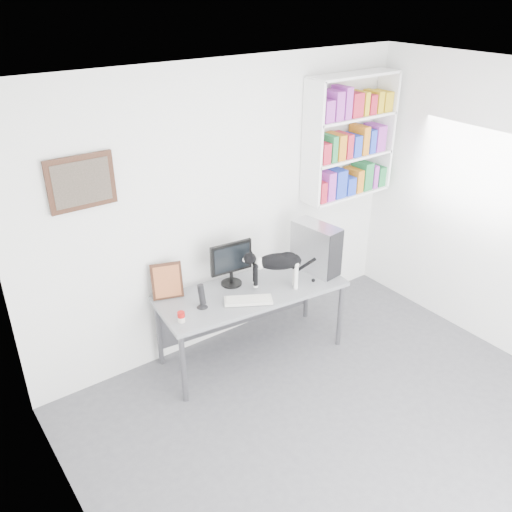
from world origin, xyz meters
The scene contains 11 objects.
room centered at (0.00, 0.00, 1.35)m, with size 4.01×4.01×2.70m.
bookshelf centered at (1.40, 1.85, 1.85)m, with size 1.03×0.28×1.24m, color white.
wall_art centered at (-1.30, 1.97, 1.90)m, with size 0.52×0.04×0.42m, color #3F2214.
desk centered at (-0.03, 1.54, 0.36)m, with size 1.74×0.68×0.73m, color gray.
monitor centered at (-0.13, 1.73, 0.94)m, with size 0.41×0.20×0.44m, color black.
keyboard centered at (-0.18, 1.38, 0.74)m, with size 0.42×0.16×0.03m, color silver.
pc_tower centered at (0.69, 1.49, 0.97)m, with size 0.21×0.48×0.48m, color silver.
speaker centered at (-0.56, 1.55, 0.84)m, with size 0.10×0.10×0.23m, color black.
leaning_print centered at (-0.71, 1.87, 0.90)m, with size 0.27×0.11×0.34m, color #3F2214.
soup_can centered at (-0.81, 1.46, 0.77)m, with size 0.06×0.06×0.09m, color #B6110F.
cat centered at (0.17, 1.43, 0.91)m, with size 0.60×0.16×0.37m, color black, non-canonical shape.
Camera 1 is at (-2.50, -1.95, 3.28)m, focal length 38.00 mm.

